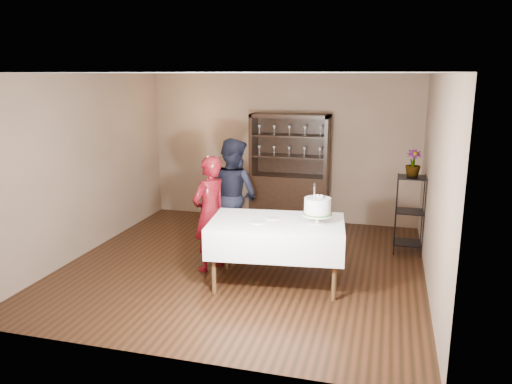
% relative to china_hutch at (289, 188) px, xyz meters
% --- Properties ---
extents(floor, '(5.00, 5.00, 0.00)m').
position_rel_china_hutch_xyz_m(floor, '(-0.20, -2.25, -0.66)').
color(floor, black).
rests_on(floor, ground).
extents(ceiling, '(5.00, 5.00, 0.00)m').
position_rel_china_hutch_xyz_m(ceiling, '(-0.20, -2.25, 2.04)').
color(ceiling, white).
rests_on(ceiling, back_wall).
extents(back_wall, '(5.00, 0.02, 2.70)m').
position_rel_china_hutch_xyz_m(back_wall, '(-0.20, 0.25, 0.69)').
color(back_wall, brown).
rests_on(back_wall, floor).
extents(wall_left, '(0.02, 5.00, 2.70)m').
position_rel_china_hutch_xyz_m(wall_left, '(-2.70, -2.25, 0.69)').
color(wall_left, brown).
rests_on(wall_left, floor).
extents(wall_right, '(0.02, 5.00, 2.70)m').
position_rel_china_hutch_xyz_m(wall_right, '(2.30, -2.25, 0.69)').
color(wall_right, brown).
rests_on(wall_right, floor).
extents(china_hutch, '(1.40, 0.48, 2.00)m').
position_rel_china_hutch_xyz_m(china_hutch, '(0.00, 0.00, 0.00)').
color(china_hutch, black).
rests_on(china_hutch, floor).
extents(plant_etagere, '(0.42, 0.42, 1.20)m').
position_rel_china_hutch_xyz_m(plant_etagere, '(2.08, -1.05, -0.01)').
color(plant_etagere, black).
rests_on(plant_etagere, floor).
extents(cake_table, '(1.82, 1.24, 0.86)m').
position_rel_china_hutch_xyz_m(cake_table, '(0.39, -2.75, -0.01)').
color(cake_table, silver).
rests_on(cake_table, floor).
extents(woman, '(0.60, 0.70, 1.62)m').
position_rel_china_hutch_xyz_m(woman, '(-0.62, -2.49, 0.14)').
color(woman, '#340404').
rests_on(woman, floor).
extents(man, '(1.06, 0.98, 1.76)m').
position_rel_china_hutch_xyz_m(man, '(-0.54, -1.66, 0.21)').
color(man, black).
rests_on(man, floor).
extents(cake, '(0.42, 0.42, 0.52)m').
position_rel_china_hutch_xyz_m(cake, '(0.90, -2.71, 0.40)').
color(cake, white).
rests_on(cake, cake_table).
extents(plate_near, '(0.27, 0.27, 0.01)m').
position_rel_china_hutch_xyz_m(plate_near, '(0.17, -2.88, 0.20)').
color(plate_near, white).
rests_on(plate_near, cake_table).
extents(plate_far, '(0.18, 0.18, 0.01)m').
position_rel_china_hutch_xyz_m(plate_far, '(0.31, -2.66, 0.20)').
color(plate_far, white).
rests_on(plate_far, cake_table).
extents(potted_plant, '(0.26, 0.26, 0.40)m').
position_rel_china_hutch_xyz_m(potted_plant, '(2.08, -1.01, 0.72)').
color(potted_plant, '#457135').
rests_on(potted_plant, plant_etagere).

